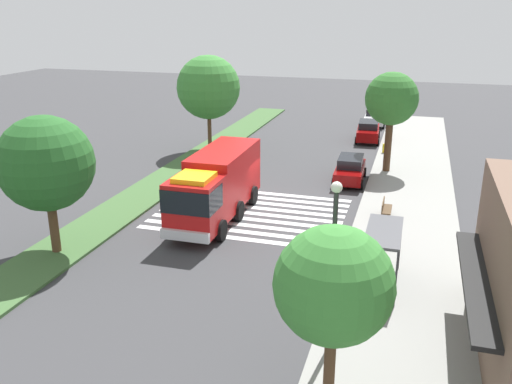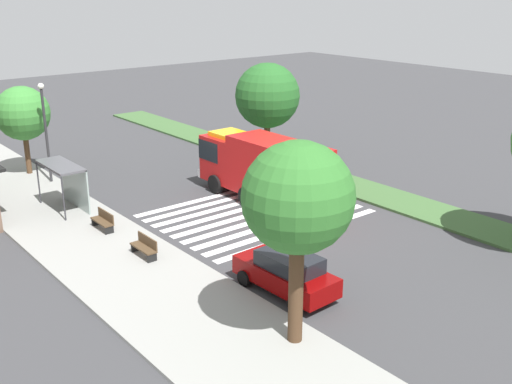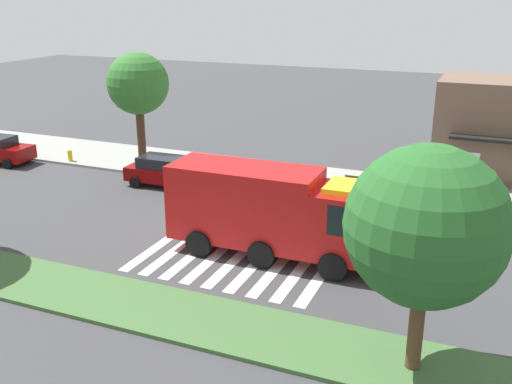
# 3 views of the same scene
# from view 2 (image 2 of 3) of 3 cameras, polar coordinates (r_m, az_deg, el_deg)

# --- Properties ---
(ground_plane) EXTENTS (120.00, 120.00, 0.00)m
(ground_plane) POSITION_cam_2_polar(r_m,az_deg,el_deg) (31.08, 2.24, -3.00)
(ground_plane) COLOR #38383A
(sidewalk) EXTENTS (60.00, 5.44, 0.14)m
(sidewalk) POSITION_cam_2_polar(r_m,az_deg,el_deg) (26.65, -11.77, -7.08)
(sidewalk) COLOR gray
(sidewalk) RESTS_ON ground_plane
(median_strip) EXTENTS (60.00, 3.00, 0.14)m
(median_strip) POSITION_cam_2_polar(r_m,az_deg,el_deg) (36.02, 11.01, -0.13)
(median_strip) COLOR #3D6033
(median_strip) RESTS_ON ground_plane
(crosswalk) EXTENTS (7.65, 10.44, 0.01)m
(crosswalk) POSITION_cam_2_polar(r_m,az_deg,el_deg) (32.47, -0.04, -2.00)
(crosswalk) COLOR silver
(crosswalk) RESTS_ON ground_plane
(fire_truck) EXTENTS (8.93, 2.82, 3.64)m
(fire_truck) POSITION_cam_2_polar(r_m,az_deg,el_deg) (33.85, 0.42, 2.48)
(fire_truck) COLOR #B71414
(fire_truck) RESTS_ON ground_plane
(parked_car_east) EXTENTS (4.47, 2.11, 1.68)m
(parked_car_east) POSITION_cam_2_polar(r_m,az_deg,el_deg) (24.10, 2.84, -7.46)
(parked_car_east) COLOR #720505
(parked_car_east) RESTS_ON ground_plane
(bus_stop_shelter) EXTENTS (3.50, 1.40, 2.46)m
(bus_stop_shelter) POSITION_cam_2_polar(r_m,az_deg,el_deg) (33.91, -17.16, 1.41)
(bus_stop_shelter) COLOR #4C4C51
(bus_stop_shelter) RESTS_ON sidewalk
(bench_near_shelter) EXTENTS (1.60, 0.50, 0.90)m
(bench_near_shelter) POSITION_cam_2_polar(r_m,az_deg,el_deg) (30.82, -14.03, -2.58)
(bench_near_shelter) COLOR #4C3823
(bench_near_shelter) RESTS_ON sidewalk
(bench_west_of_shelter) EXTENTS (1.60, 0.50, 0.90)m
(bench_west_of_shelter) POSITION_cam_2_polar(r_m,az_deg,el_deg) (27.43, -10.32, -5.02)
(bench_west_of_shelter) COLOR #4C3823
(bench_west_of_shelter) RESTS_ON sidewalk
(street_lamp) EXTENTS (0.36, 0.36, 5.98)m
(street_lamp) POSITION_cam_2_polar(r_m,az_deg,el_deg) (38.48, -19.05, 5.98)
(street_lamp) COLOR #2D2D30
(street_lamp) RESTS_ON sidewalk
(sidewalk_tree_far_west) EXTENTS (3.61, 3.61, 6.89)m
(sidewalk_tree_far_west) POSITION_cam_2_polar(r_m,az_deg,el_deg) (19.09, 3.93, -0.68)
(sidewalk_tree_far_west) COLOR #47301E
(sidewalk_tree_far_west) RESTS_ON sidewalk
(sidewalk_tree_center) EXTENTS (3.35, 3.35, 5.53)m
(sidewalk_tree_center) POSITION_cam_2_polar(r_m,az_deg,el_deg) (40.69, -20.92, 6.84)
(sidewalk_tree_center) COLOR #513823
(sidewalk_tree_center) RESTS_ON sidewalk
(median_tree_west) EXTENTS (4.37, 4.37, 6.50)m
(median_tree_west) POSITION_cam_2_polar(r_m,az_deg,el_deg) (41.58, 1.07, 8.95)
(median_tree_west) COLOR #513823
(median_tree_west) RESTS_ON median_strip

